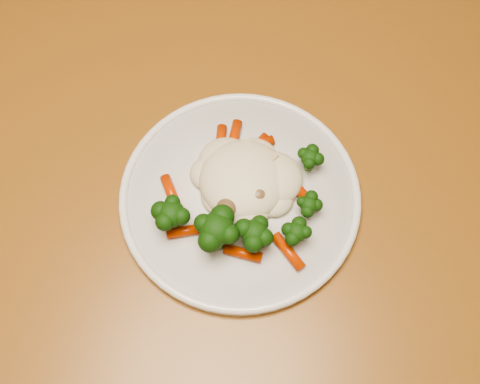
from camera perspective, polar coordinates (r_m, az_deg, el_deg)
The scene contains 3 objects.
dining_table at distance 0.79m, azimuth 8.50°, elevation -3.77°, with size 1.50×1.29×0.75m.
plate at distance 0.70m, azimuth 0.00°, elevation -0.50°, with size 0.28×0.28×0.01m, color silver.
meal at distance 0.67m, azimuth 0.00°, elevation -0.37°, with size 0.19×0.18×0.05m.
Camera 1 is at (0.14, -0.05, 1.39)m, focal length 45.00 mm.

